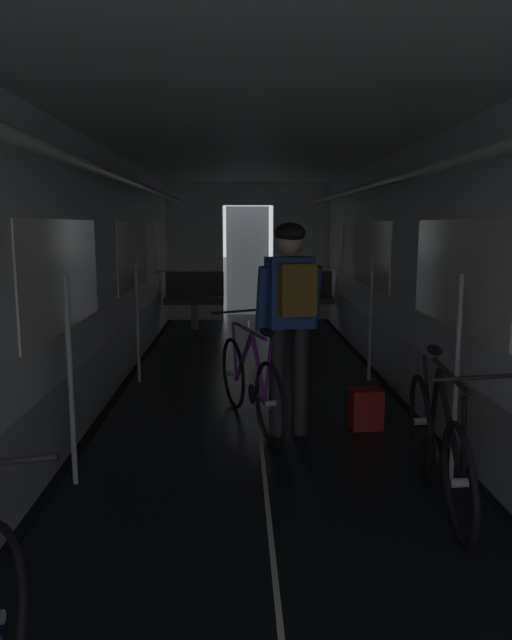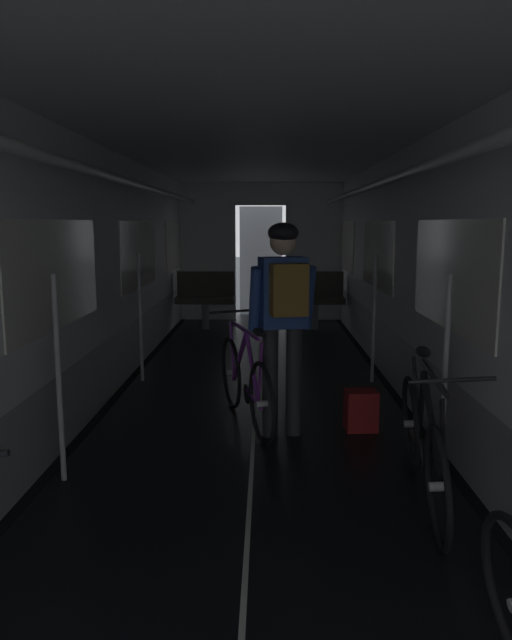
% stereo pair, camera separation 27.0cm
% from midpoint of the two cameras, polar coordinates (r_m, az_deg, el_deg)
% --- Properties ---
extents(train_car_shell, '(3.14, 12.34, 2.57)m').
position_cam_midpoint_polar(train_car_shell, '(5.30, -1.29, 8.95)').
color(train_car_shell, black).
rests_on(train_car_shell, ground).
extents(bench_seat_far_left, '(0.98, 0.51, 0.95)m').
position_cam_midpoint_polar(bench_seat_far_left, '(9.88, -6.70, 2.41)').
color(bench_seat_far_left, gray).
rests_on(bench_seat_far_left, ground).
extents(bench_seat_far_right, '(0.98, 0.51, 0.95)m').
position_cam_midpoint_polar(bench_seat_far_right, '(9.88, 3.76, 2.45)').
color(bench_seat_far_right, gray).
rests_on(bench_seat_far_right, ground).
extents(bicycle_black, '(0.44, 1.69, 0.95)m').
position_cam_midpoint_polar(bicycle_black, '(3.92, 15.13, -11.04)').
color(bicycle_black, black).
rests_on(bicycle_black, ground).
extents(person_cyclist_aisle, '(0.56, 0.45, 1.73)m').
position_cam_midpoint_polar(person_cyclist_aisle, '(4.73, 1.67, 1.32)').
color(person_cyclist_aisle, '#2D2D33').
rests_on(person_cyclist_aisle, ground).
extents(bicycle_purple_in_aisle, '(0.62, 1.63, 0.94)m').
position_cam_midpoint_polar(bicycle_purple_in_aisle, '(5.13, -2.06, -5.92)').
color(bicycle_purple_in_aisle, black).
rests_on(bicycle_purple_in_aisle, ground).
extents(backpack_on_floor, '(0.28, 0.22, 0.34)m').
position_cam_midpoint_polar(backpack_on_floor, '(5.16, 8.97, -8.40)').
color(backpack_on_floor, maroon).
rests_on(backpack_on_floor, ground).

